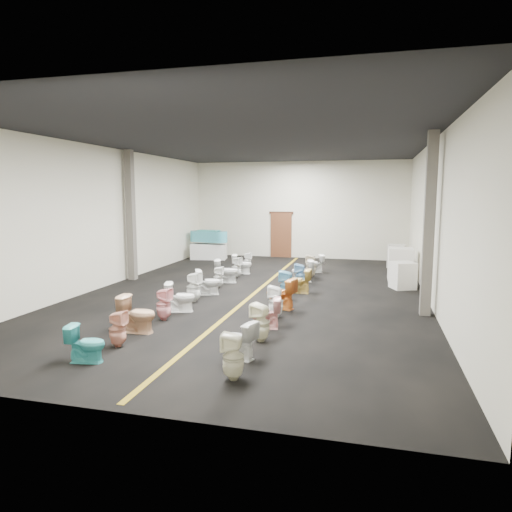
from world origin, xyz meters
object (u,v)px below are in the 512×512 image
at_px(display_table, 209,251).
at_px(toilet_left_5, 194,287).
at_px(toilet_left_0, 86,344).
at_px(toilet_right_3, 265,313).
at_px(toilet_left_6, 208,282).
at_px(toilet_right_4, 276,302).
at_px(toilet_right_0, 233,357).
at_px(toilet_right_8, 300,275).
at_px(appliance_crate_a, 403,275).
at_px(toilet_left_3, 164,304).
at_px(toilet_left_1, 118,329).
at_px(toilet_left_9, 236,267).
at_px(toilet_left_4, 180,297).
at_px(appliance_crate_c, 398,263).
at_px(toilet_right_1, 238,340).
at_px(toilet_left_10, 242,264).
at_px(toilet_right_2, 261,323).
at_px(appliance_crate_d, 396,256).
at_px(appliance_crate_b, 400,264).
at_px(toilet_left_11, 247,261).
at_px(toilet_right_7, 299,281).
at_px(toilet_right_5, 281,293).
at_px(toilet_right_10, 311,266).
at_px(toilet_left_2, 137,314).
at_px(toilet_right_11, 315,264).
at_px(toilet_right_6, 286,285).
at_px(toilet_right_9, 303,271).
at_px(toilet_left_7, 218,277).
at_px(toilet_left_8, 227,271).

height_order(display_table, toilet_left_5, toilet_left_5).
bearing_deg(toilet_left_0, toilet_right_3, -53.47).
height_order(toilet_left_6, toilet_right_4, toilet_right_4).
distance_m(toilet_right_0, toilet_right_8, 7.70).
relative_size(appliance_crate_a, toilet_left_3, 1.09).
height_order(toilet_left_1, toilet_left_9, toilet_left_9).
xyz_separation_m(toilet_left_4, toilet_left_5, (-0.06, 1.05, 0.04)).
distance_m(appliance_crate_c, toilet_right_8, 4.73).
distance_m(appliance_crate_c, toilet_left_3, 10.01).
height_order(display_table, toilet_right_0, toilet_right_0).
distance_m(toilet_right_1, toilet_right_8, 6.74).
height_order(toilet_left_10, toilet_right_3, toilet_left_10).
bearing_deg(toilet_left_5, toilet_right_2, -130.61).
distance_m(appliance_crate_d, toilet_left_10, 6.47).
xyz_separation_m(display_table, appliance_crate_b, (8.31, -3.29, 0.21)).
distance_m(toilet_left_11, toilet_right_7, 4.70).
bearing_deg(toilet_right_5, toilet_left_9, -132.96).
relative_size(toilet_right_7, toilet_right_10, 0.91).
relative_size(toilet_left_4, toilet_right_7, 1.03).
bearing_deg(appliance_crate_b, toilet_left_2, -127.15).
bearing_deg(toilet_left_11, toilet_left_0, -177.08).
relative_size(toilet_right_0, toilet_right_4, 0.99).
relative_size(toilet_left_2, toilet_right_11, 1.17).
relative_size(appliance_crate_c, toilet_right_11, 1.07).
bearing_deg(toilet_right_6, toilet_right_8, -179.90).
distance_m(toilet_right_4, toilet_right_5, 0.86).
bearing_deg(toilet_left_6, toilet_right_10, -59.10).
xyz_separation_m(appliance_crate_a, toilet_right_3, (-3.24, -5.33, -0.07)).
distance_m(toilet_right_6, toilet_right_10, 3.82).
bearing_deg(toilet_right_9, toilet_right_0, -18.03).
xyz_separation_m(appliance_crate_c, toilet_right_9, (-3.26, -2.61, 0.00)).
distance_m(appliance_crate_c, toilet_left_11, 5.83).
distance_m(toilet_left_5, toilet_right_2, 3.91).
bearing_deg(toilet_right_11, appliance_crate_a, 33.23).
bearing_deg(toilet_left_11, toilet_right_11, -88.92).
bearing_deg(toilet_right_1, appliance_crate_c, 179.93).
bearing_deg(toilet_left_1, display_table, 8.59).
distance_m(toilet_left_5, toilet_left_10, 4.71).
height_order(appliance_crate_b, toilet_right_9, appliance_crate_b).
distance_m(appliance_crate_b, toilet_left_2, 9.73).
relative_size(toilet_left_7, toilet_left_9, 0.94).
relative_size(toilet_left_10, toilet_right_9, 0.98).
xyz_separation_m(toilet_left_1, toilet_left_2, (-0.09, 0.96, 0.05)).
bearing_deg(toilet_left_1, toilet_right_6, -30.54).
bearing_deg(toilet_left_5, toilet_right_3, -120.88).
distance_m(toilet_left_8, toilet_right_2, 6.37).
bearing_deg(toilet_left_2, toilet_right_1, -113.57).
relative_size(appliance_crate_b, toilet_left_9, 1.50).
bearing_deg(toilet_left_1, toilet_right_5, -37.06).
height_order(toilet_left_2, toilet_right_9, toilet_left_2).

